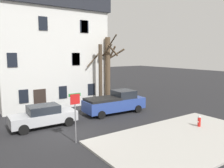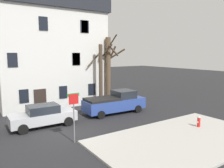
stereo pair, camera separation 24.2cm
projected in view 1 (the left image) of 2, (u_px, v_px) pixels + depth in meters
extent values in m
plane|color=#262628|center=(64.00, 134.00, 14.76)|extent=(120.00, 120.00, 0.00)
cube|color=#B7B5AD|center=(183.00, 138.00, 13.81)|extent=(11.31, 6.34, 0.12)
cube|color=white|center=(49.00, 58.00, 23.84)|extent=(10.66, 7.09, 9.60)
cube|color=#23262D|center=(46.00, 4.00, 23.05)|extent=(11.16, 7.59, 1.83)
cube|color=#2D231E|center=(40.00, 101.00, 20.22)|extent=(1.10, 0.12, 2.10)
cube|color=black|center=(24.00, 96.00, 19.38)|extent=(0.80, 0.08, 1.20)
cube|color=black|center=(63.00, 92.00, 21.41)|extent=(0.80, 0.08, 1.20)
cube|color=black|center=(91.00, 89.00, 23.16)|extent=(0.80, 0.08, 1.20)
cube|color=black|center=(12.00, 60.00, 18.52)|extent=(0.80, 0.08, 1.20)
cube|color=black|center=(76.00, 59.00, 21.77)|extent=(0.80, 0.08, 1.20)
cube|color=black|center=(76.00, 59.00, 21.78)|extent=(0.80, 0.08, 1.20)
cube|color=black|center=(43.00, 23.00, 19.60)|extent=(0.80, 0.08, 1.20)
cube|color=black|center=(84.00, 26.00, 21.85)|extent=(0.80, 0.08, 1.20)
cube|color=black|center=(85.00, 27.00, 21.91)|extent=(0.80, 0.08, 1.20)
cylinder|color=#4C3D2D|center=(100.00, 76.00, 22.26)|extent=(0.38, 0.38, 6.25)
cylinder|color=#4C3D2D|center=(106.00, 51.00, 22.50)|extent=(0.48, 1.71, 1.43)
cylinder|color=#4C3D2D|center=(109.00, 45.00, 22.53)|extent=(0.28, 2.37, 2.16)
cylinder|color=#4C3D2D|center=(95.00, 58.00, 22.71)|extent=(1.97, 0.38, 1.82)
cylinder|color=brown|center=(108.00, 71.00, 23.61)|extent=(0.55, 0.55, 7.03)
cylinder|color=brown|center=(113.00, 50.00, 22.83)|extent=(1.57, 0.57, 1.23)
cylinder|color=brown|center=(113.00, 56.00, 24.65)|extent=(1.70, 2.49, 1.73)
cylinder|color=brown|center=(111.00, 54.00, 23.77)|extent=(0.43, 1.29, 1.83)
cylinder|color=brown|center=(101.00, 47.00, 23.22)|extent=(0.95, 1.46, 2.00)
cube|color=#B7BABF|center=(44.00, 118.00, 16.11)|extent=(4.71, 1.80, 0.72)
cube|color=#1E232B|center=(43.00, 109.00, 16.02)|extent=(2.17, 1.56, 0.58)
cylinder|color=black|center=(61.00, 116.00, 17.75)|extent=(0.68, 0.23, 0.68)
cylinder|color=black|center=(69.00, 122.00, 16.31)|extent=(0.68, 0.23, 0.68)
cylinder|color=black|center=(18.00, 123.00, 16.00)|extent=(0.68, 0.23, 0.68)
cylinder|color=black|center=(24.00, 130.00, 14.56)|extent=(0.68, 0.23, 0.68)
cube|color=#2D4799|center=(114.00, 104.00, 19.88)|extent=(5.67, 2.34, 0.97)
cube|color=#1E232B|center=(124.00, 94.00, 20.28)|extent=(1.87, 1.91, 0.70)
cube|color=black|center=(102.00, 99.00, 19.16)|extent=(2.99, 2.13, 0.20)
cylinder|color=black|center=(125.00, 104.00, 21.80)|extent=(0.69, 0.25, 0.68)
cylinder|color=black|center=(138.00, 109.00, 20.05)|extent=(0.69, 0.25, 0.68)
cylinder|color=black|center=(90.00, 109.00, 19.83)|extent=(0.69, 0.25, 0.68)
cylinder|color=black|center=(102.00, 115.00, 18.08)|extent=(0.69, 0.25, 0.68)
cylinder|color=red|center=(199.00, 122.00, 15.85)|extent=(0.22, 0.22, 0.67)
sphere|color=silver|center=(199.00, 117.00, 15.80)|extent=(0.21, 0.21, 0.21)
cylinder|color=silver|center=(198.00, 122.00, 15.76)|extent=(0.10, 0.09, 0.09)
cylinder|color=silver|center=(201.00, 121.00, 15.93)|extent=(0.10, 0.09, 0.09)
cylinder|color=slate|center=(75.00, 119.00, 13.05)|extent=(0.07, 0.07, 2.99)
cube|color=red|center=(75.00, 99.00, 12.87)|extent=(0.60, 0.03, 0.60)
cube|color=#1E8C38|center=(75.00, 95.00, 12.87)|extent=(0.76, 0.02, 0.18)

